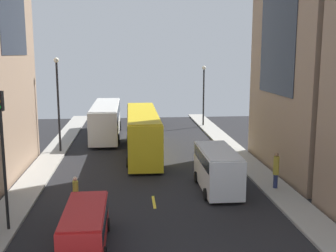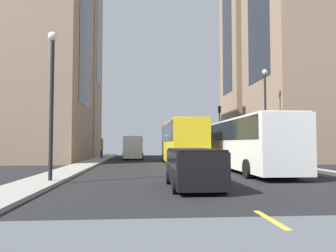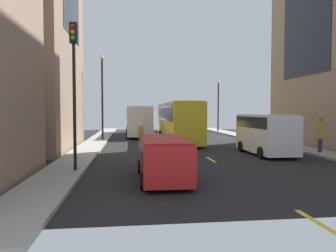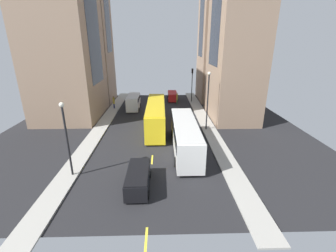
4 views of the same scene
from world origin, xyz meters
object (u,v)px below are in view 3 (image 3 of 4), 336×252
delivery_van_white (265,131)px  pedestrian_crossing_mid (320,134)px  pedestrian_crossing_near (141,143)px  traffic_light_near_corner (74,69)px  city_bus_white (139,118)px  streetcar_yellow (178,119)px  car_black_0 (171,125)px  car_red_1 (163,155)px

delivery_van_white → pedestrian_crossing_mid: bearing=-5.1°
pedestrian_crossing_near → traffic_light_near_corner: traffic_light_near_corner is taller
city_bus_white → streetcar_yellow: bearing=-65.3°
streetcar_yellow → traffic_light_near_corner: (-6.87, -14.69, 2.52)m
car_black_0 → traffic_light_near_corner: traffic_light_near_corner is taller
delivery_van_white → pedestrian_crossing_near: bearing=-155.9°
traffic_light_near_corner → pedestrian_crossing_near: bearing=24.1°
city_bus_white → car_red_1: city_bus_white is taller
car_black_0 → car_red_1: size_ratio=0.99×
city_bus_white → pedestrian_crossing_mid: (11.25, -17.46, -0.66)m
city_bus_white → pedestrian_crossing_mid: 20.79m
delivery_van_white → pedestrian_crossing_near: 8.89m
pedestrian_crossing_near → car_black_0: bearing=-102.7°
streetcar_yellow → pedestrian_crossing_mid: 12.76m
city_bus_white → streetcar_yellow: streetcar_yellow is taller
car_black_0 → traffic_light_near_corner: 30.49m
delivery_van_white → car_black_0: (-3.05, 24.20, -0.57)m
city_bus_white → pedestrian_crossing_mid: size_ratio=5.24×
city_bus_white → delivery_van_white: city_bus_white is taller
city_bus_white → pedestrian_crossing_near: size_ratio=5.30×
pedestrian_crossing_near → pedestrian_crossing_mid: (11.70, 3.31, 0.15)m
pedestrian_crossing_mid → traffic_light_near_corner: size_ratio=0.34×
city_bus_white → traffic_light_near_corner: (-3.46, -22.11, 2.64)m
traffic_light_near_corner → pedestrian_crossing_mid: bearing=17.5°
car_red_1 → car_black_0: bearing=82.1°
streetcar_yellow → car_black_0: 14.58m
pedestrian_crossing_mid → city_bus_white: bearing=-154.2°
pedestrian_crossing_near → streetcar_yellow: bearing=-108.5°
pedestrian_crossing_mid → traffic_light_near_corner: 15.78m
delivery_van_white → car_black_0: size_ratio=1.16×
car_red_1 → pedestrian_crossing_mid: bearing=30.4°
streetcar_yellow → car_red_1: streetcar_yellow is taller
city_bus_white → car_red_1: (0.32, -23.88, -1.00)m
city_bus_white → car_black_0: size_ratio=2.50×
delivery_van_white → traffic_light_near_corner: traffic_light_near_corner is taller
delivery_van_white → pedestrian_crossing_mid: 3.60m
pedestrian_crossing_mid → pedestrian_crossing_near: bearing=-81.3°
car_black_0 → pedestrian_crossing_near: 28.28m
pedestrian_crossing_near → pedestrian_crossing_mid: bearing=-166.6°
car_black_0 → pedestrian_crossing_near: bearing=-100.3°
city_bus_white → traffic_light_near_corner: bearing=-98.9°
city_bus_white → pedestrian_crossing_mid: city_bus_white is taller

